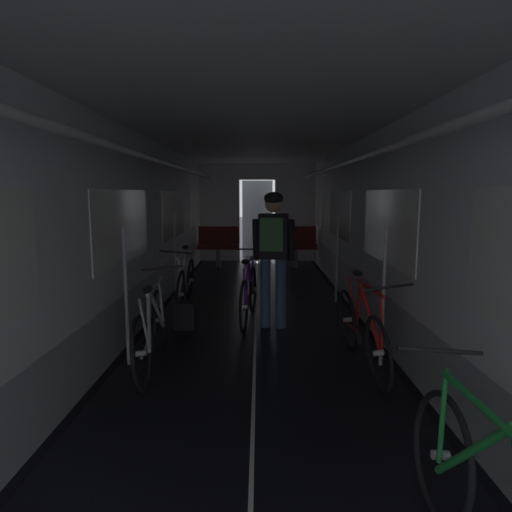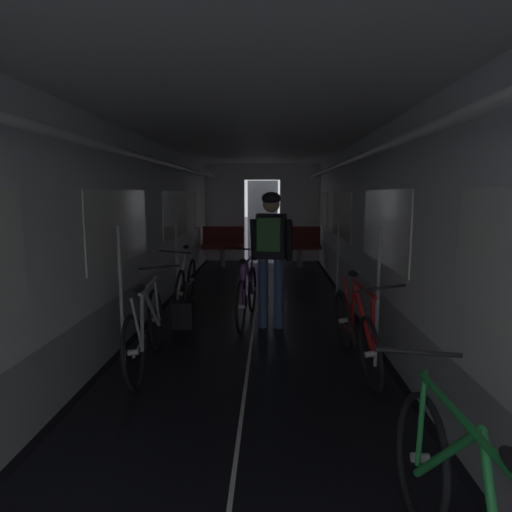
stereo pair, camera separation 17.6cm
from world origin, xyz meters
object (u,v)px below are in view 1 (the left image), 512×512
backpack_on_floor (185,315)px  bicycle_purple_in_aisle (249,294)px  bicycle_silver (152,330)px  person_cyclist_aisle (273,245)px  bench_seat_far_left (219,243)px  bench_seat_far_right (295,243)px  bicycle_white (185,283)px  bicycle_red (362,329)px

backpack_on_floor → bicycle_purple_in_aisle: bearing=20.1°
bicycle_silver → person_cyclist_aisle: 1.92m
bench_seat_far_left → backpack_on_floor: (0.00, -4.78, -0.40)m
bench_seat_far_left → person_cyclist_aisle: (1.12, -4.75, 0.50)m
person_cyclist_aisle → bench_seat_far_right: bearing=81.9°
bicycle_white → bicycle_purple_in_aisle: bicycle_white is taller
bench_seat_far_left → bicycle_red: 6.33m
bicycle_white → bicycle_purple_in_aisle: size_ratio=1.00×
person_cyclist_aisle → backpack_on_floor: 1.44m
bicycle_red → backpack_on_floor: 2.32m
bicycle_red → bench_seat_far_right: bearing=91.5°
bicycle_silver → bicycle_purple_in_aisle: bicycle_silver is taller
bicycle_red → bicycle_purple_in_aisle: 1.91m
bicycle_white → bicycle_red: 3.09m
bicycle_silver → bicycle_purple_in_aisle: size_ratio=1.00×
bench_seat_far_right → bicycle_silver: bench_seat_far_right is taller
bicycle_white → backpack_on_floor: 1.04m
bicycle_red → bicycle_silver: bearing=-178.8°
bicycle_red → person_cyclist_aisle: bearing=123.5°
bicycle_silver → bench_seat_far_right: bearing=72.6°
bench_seat_far_right → bicycle_red: 6.02m
bench_seat_far_right → bicycle_silver: 6.35m
bench_seat_far_left → bicycle_purple_in_aisle: size_ratio=0.58×
bench_seat_far_right → person_cyclist_aisle: bearing=-98.1°
bench_seat_far_right → person_cyclist_aisle: size_ratio=0.57×
bench_seat_far_right → bicycle_purple_in_aisle: 4.60m
bench_seat_far_right → bicycle_silver: size_ratio=0.58×
bench_seat_far_left → backpack_on_floor: bearing=-90.0°
bicycle_white → bicycle_silver: size_ratio=1.00×
bench_seat_far_left → bicycle_purple_in_aisle: 4.56m
bicycle_white → backpack_on_floor: bicycle_white is taller
person_cyclist_aisle → bicycle_purple_in_aisle: (-0.32, 0.27, -0.69)m
bicycle_red → bicycle_purple_in_aisle: size_ratio=1.00×
bicycle_purple_in_aisle → bench_seat_far_left: bearing=100.2°
bicycle_silver → bicycle_white: bearing=91.3°
bench_seat_far_right → bicycle_white: 4.25m
bench_seat_far_right → bicycle_purple_in_aisle: bench_seat_far_right is taller
bench_seat_far_right → person_cyclist_aisle: person_cyclist_aisle is taller
bicycle_silver → bench_seat_far_left: bearing=89.0°
bench_seat_far_right → bicycle_silver: bearing=-107.4°
person_cyclist_aisle → backpack_on_floor: size_ratio=5.09×
bicycle_silver → person_cyclist_aisle: size_ratio=0.98×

